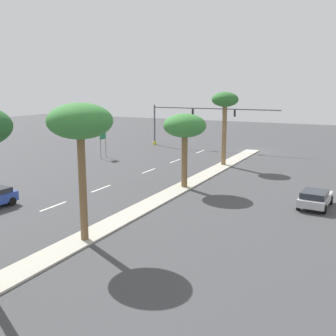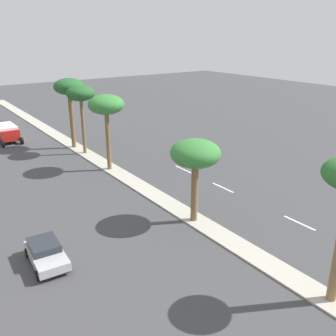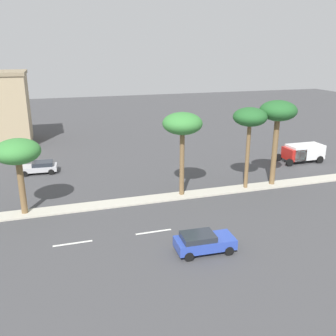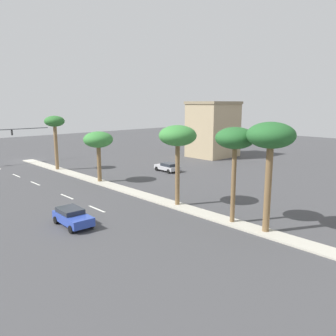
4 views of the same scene
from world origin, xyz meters
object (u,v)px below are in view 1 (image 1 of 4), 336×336
(palm_tree_leading, at_px, (225,104))
(palm_tree_mid, at_px, (185,127))
(directional_road_sign, at_px, (103,138))
(traffic_signal_gantry, at_px, (186,119))
(sedan_silver_center, at_px, (315,198))
(palm_tree_trailing, at_px, (80,124))

(palm_tree_leading, xyz_separation_m, palm_tree_mid, (-0.31, 11.40, -1.56))
(directional_road_sign, height_order, palm_tree_mid, palm_tree_mid)
(traffic_signal_gantry, distance_m, directional_road_sign, 14.48)
(directional_road_sign, distance_m, sedan_silver_center, 28.37)
(palm_tree_mid, bearing_deg, palm_tree_leading, -88.44)
(palm_tree_leading, height_order, palm_tree_trailing, palm_tree_leading)
(palm_tree_leading, distance_m, palm_tree_trailing, 25.50)
(directional_road_sign, distance_m, palm_tree_leading, 15.73)
(traffic_signal_gantry, relative_size, palm_tree_leading, 2.37)
(sedan_silver_center, bearing_deg, directional_road_sign, -21.42)
(traffic_signal_gantry, bearing_deg, sedan_silver_center, 131.64)
(traffic_signal_gantry, xyz_separation_m, sedan_silver_center, (-21.12, 23.76, -3.37))
(traffic_signal_gantry, distance_m, palm_tree_leading, 15.16)
(palm_tree_leading, bearing_deg, sedan_silver_center, 132.46)
(directional_road_sign, bearing_deg, palm_tree_leading, -171.92)
(palm_tree_mid, relative_size, sedan_silver_center, 1.56)
(palm_tree_leading, height_order, sedan_silver_center, palm_tree_leading)
(traffic_signal_gantry, distance_m, palm_tree_mid, 24.84)
(palm_tree_mid, xyz_separation_m, palm_tree_trailing, (-0.05, 14.09, 1.42))
(traffic_signal_gantry, relative_size, palm_tree_mid, 2.98)
(sedan_silver_center, bearing_deg, palm_tree_leading, -47.54)
(directional_road_sign, relative_size, palm_tree_mid, 0.56)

